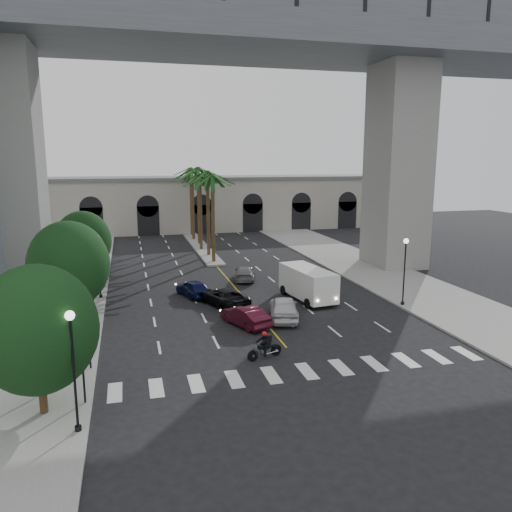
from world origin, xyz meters
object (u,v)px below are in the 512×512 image
at_px(motorcycle_rider, 266,346).
at_px(car_d, 245,273).
at_px(traffic_signal_far, 88,326).
at_px(lamp_post_right, 405,266).
at_px(cargo_van, 308,283).
at_px(lamp_post_left_far, 99,261).
at_px(lamp_post_left_near, 73,361).
at_px(traffic_signal_near, 82,354).
at_px(car_b, 245,316).
at_px(car_e, 193,288).
at_px(car_a, 284,308).
at_px(car_c, 224,297).
at_px(pedestrian_a, 1,358).

height_order(motorcycle_rider, car_d, motorcycle_rider).
bearing_deg(traffic_signal_far, lamp_post_right, 15.98).
xyz_separation_m(lamp_post_right, cargo_van, (-6.53, 3.52, -1.76)).
relative_size(lamp_post_left_far, traffic_signal_far, 1.47).
relative_size(lamp_post_left_near, car_d, 1.17).
height_order(traffic_signal_near, cargo_van, traffic_signal_near).
bearing_deg(lamp_post_right, car_b, -173.78).
relative_size(traffic_signal_near, car_e, 0.88).
bearing_deg(traffic_signal_near, lamp_post_left_far, 90.31).
xyz_separation_m(lamp_post_left_near, car_b, (9.90, 11.60, -2.53)).
height_order(car_a, cargo_van, cargo_van).
height_order(traffic_signal_far, car_e, traffic_signal_far).
relative_size(car_b, car_c, 0.86).
relative_size(lamp_post_left_far, car_c, 1.08).
relative_size(car_b, pedestrian_a, 2.66).
relative_size(motorcycle_rider, car_d, 0.48).
bearing_deg(lamp_post_left_near, lamp_post_right, 29.69).
distance_m(traffic_signal_far, motorcycle_rider, 9.82).
bearing_deg(traffic_signal_near, car_b, 42.86).
bearing_deg(cargo_van, lamp_post_left_near, -142.42).
xyz_separation_m(motorcycle_rider, car_b, (0.16, 5.80, -0.04)).
height_order(lamp_post_left_far, traffic_signal_near, lamp_post_left_far).
bearing_deg(lamp_post_left_far, motorcycle_rider, -57.36).
bearing_deg(car_d, car_e, 54.22).
height_order(lamp_post_left_near, car_b, lamp_post_left_near).
bearing_deg(car_d, cargo_van, 127.33).
bearing_deg(pedestrian_a, lamp_post_left_near, -61.07).
xyz_separation_m(lamp_post_left_near, traffic_signal_near, (0.10, 2.50, -0.71)).
distance_m(traffic_signal_near, pedestrian_a, 6.65).
bearing_deg(traffic_signal_near, cargo_van, 40.92).
bearing_deg(cargo_van, traffic_signal_near, -146.93).
xyz_separation_m(motorcycle_rider, car_d, (3.16, 18.71, -0.08)).
height_order(traffic_signal_far, car_a, traffic_signal_far).
relative_size(traffic_signal_far, car_a, 0.74).
bearing_deg(traffic_signal_near, pedestrian_a, 134.41).
distance_m(motorcycle_rider, car_d, 18.98).
bearing_deg(cargo_van, car_c, 169.91).
relative_size(traffic_signal_far, pedestrian_a, 2.30).
height_order(lamp_post_right, traffic_signal_far, lamp_post_right).
height_order(lamp_post_left_far, car_a, lamp_post_left_far).
height_order(lamp_post_right, car_c, lamp_post_right).
bearing_deg(pedestrian_a, car_a, 13.87).
distance_m(traffic_signal_far, car_a, 14.17).
xyz_separation_m(car_a, car_d, (0.00, 12.16, -0.18)).
bearing_deg(traffic_signal_far, traffic_signal_near, -90.00).
relative_size(lamp_post_right, car_c, 1.08).
relative_size(lamp_post_left_near, car_a, 1.09).
distance_m(lamp_post_left_near, traffic_signal_far, 6.54).
distance_m(lamp_post_right, car_c, 14.12).
distance_m(lamp_post_left_near, motorcycle_rider, 11.60).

